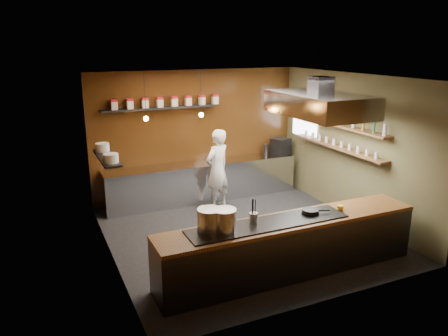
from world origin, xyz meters
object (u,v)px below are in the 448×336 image
extractor_hood (320,104)px  chef (217,169)px  espresso_machine (281,146)px  stockpot_small (210,220)px  stockpot_large (224,220)px

extractor_hood → chef: (-1.20, 1.94, -1.61)m
espresso_machine → stockpot_small: bearing=-151.2°
stockpot_large → stockpot_small: bearing=150.6°
stockpot_small → espresso_machine: 5.02m
stockpot_large → chef: size_ratio=0.20×
espresso_machine → chef: (-1.99, -0.62, -0.20)m
extractor_hood → espresso_machine: extractor_hood is taller
extractor_hood → stockpot_large: size_ratio=5.69×
chef → stockpot_small: bearing=40.4°
stockpot_large → espresso_machine: espresso_machine is taller
extractor_hood → stockpot_small: extractor_hood is taller
extractor_hood → chef: size_ratio=1.12×
chef → espresso_machine: bearing=172.9°
extractor_hood → chef: 2.79m
extractor_hood → espresso_machine: (0.79, 2.56, -1.41)m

